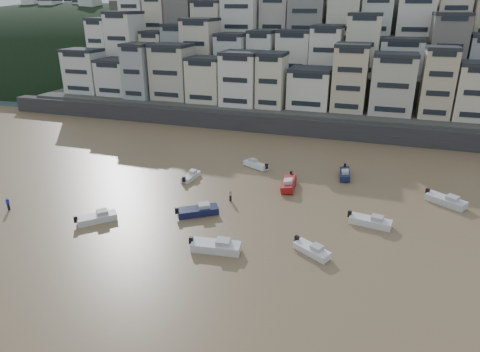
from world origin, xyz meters
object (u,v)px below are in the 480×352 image
(boat_i, at_px, (345,173))
(boat_j, at_px, (97,217))
(boat_c, at_px, (198,210))
(person_blue, at_px, (8,204))
(person_pink, at_px, (230,195))
(boat_b, at_px, (312,249))
(boat_f, at_px, (191,175))
(boat_d, at_px, (371,220))
(boat_h, at_px, (256,164))
(boat_a, at_px, (216,245))
(boat_e, at_px, (289,183))
(boat_g, at_px, (446,199))

(boat_i, height_order, boat_j, boat_i)
(boat_c, relative_size, person_blue, 3.26)
(person_blue, bearing_deg, person_pink, 23.61)
(boat_b, height_order, person_blue, person_blue)
(boat_i, height_order, person_pink, person_pink)
(boat_f, bearing_deg, boat_b, -120.43)
(boat_d, relative_size, person_pink, 3.12)
(boat_d, height_order, boat_h, boat_d)
(boat_f, bearing_deg, boat_i, -64.39)
(boat_a, xyz_separation_m, person_blue, (-29.45, 0.97, 0.07))
(boat_i, bearing_deg, boat_b, -9.07)
(boat_a, height_order, person_blue, person_blue)
(boat_j, bearing_deg, boat_h, 16.26)
(boat_b, relative_size, person_pink, 2.70)
(boat_a, relative_size, boat_b, 1.26)
(boat_c, xyz_separation_m, boat_f, (-5.84, 10.77, -0.17))
(boat_b, distance_m, boat_j, 26.46)
(boat_h, bearing_deg, boat_c, 110.40)
(boat_b, relative_size, boat_d, 0.86)
(boat_d, relative_size, boat_i, 1.05)
(boat_e, bearing_deg, boat_h, -138.73)
(boat_d, bearing_deg, boat_g, 53.75)
(boat_i, xyz_separation_m, person_pink, (-14.02, -13.61, 0.16))
(boat_e, distance_m, boat_g, 21.23)
(boat_g, bearing_deg, boat_c, -123.36)
(boat_d, height_order, boat_f, boat_d)
(person_pink, bearing_deg, boat_a, -77.54)
(boat_a, bearing_deg, boat_j, 167.00)
(boat_a, xyz_separation_m, boat_g, (25.03, 20.56, -0.03))
(boat_d, distance_m, boat_g, 13.10)
(boat_f, height_order, boat_i, boat_i)
(boat_g, bearing_deg, boat_j, -122.51)
(boat_c, height_order, boat_h, boat_c)
(person_pink, bearing_deg, boat_i, 44.16)
(boat_j, bearing_deg, boat_g, -20.46)
(boat_e, xyz_separation_m, person_blue, (-33.28, -18.56, 0.06))
(boat_a, height_order, boat_f, boat_a)
(boat_b, height_order, boat_h, boat_h)
(boat_d, xyz_separation_m, boat_h, (-18.75, 14.62, -0.07))
(boat_c, xyz_separation_m, boat_g, (30.34, 13.22, 0.00))
(boat_a, relative_size, person_blue, 3.39)
(boat_c, bearing_deg, boat_a, -88.25)
(boat_i, bearing_deg, boat_g, 61.52)
(boat_d, distance_m, boat_e, 14.40)
(boat_c, bearing_deg, boat_j, 172.50)
(boat_e, xyz_separation_m, boat_h, (-6.89, 6.46, -0.14))
(boat_f, relative_size, boat_i, 0.85)
(boat_b, xyz_separation_m, boat_g, (15.02, 17.86, 0.13))
(boat_c, relative_size, boat_e, 0.95)
(boat_i, bearing_deg, boat_a, -29.26)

